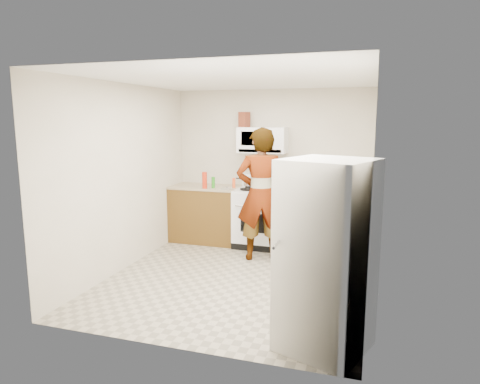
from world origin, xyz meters
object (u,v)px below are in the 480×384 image
at_px(gas_range, 260,216).
at_px(saucepan, 251,182).
at_px(kettle, 311,184).
at_px(fridge, 326,256).
at_px(microwave, 263,140).
at_px(person, 261,195).

bearing_deg(gas_range, saucepan, 139.04).
height_order(kettle, saucepan, kettle).
xyz_separation_m(kettle, saucepan, (-0.98, -0.04, -0.00)).
bearing_deg(saucepan, fridge, -62.85).
xyz_separation_m(gas_range, microwave, (0.00, 0.13, 1.21)).
relative_size(person, fridge, 1.13).
bearing_deg(person, fridge, 99.30).
xyz_separation_m(microwave, fridge, (1.35, -2.98, -0.85)).
relative_size(person, kettle, 10.75).
bearing_deg(gas_range, kettle, 15.29).
xyz_separation_m(gas_range, saucepan, (-0.20, 0.17, 0.53)).
height_order(fridge, saucepan, fridge).
bearing_deg(fridge, gas_range, 135.48).
height_order(microwave, saucepan, microwave).
bearing_deg(kettle, gas_range, -150.95).
relative_size(fridge, saucepan, 7.12).
xyz_separation_m(person, fridge, (1.18, -2.22, -0.11)).
bearing_deg(kettle, person, -111.67).
bearing_deg(saucepan, kettle, 2.24).
relative_size(gas_range, saucepan, 4.73).
relative_size(microwave, kettle, 4.27).
bearing_deg(kettle, fridge, -65.64).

